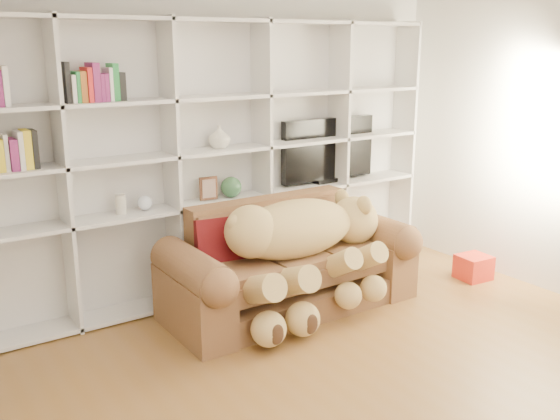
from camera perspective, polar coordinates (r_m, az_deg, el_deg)
floor at (r=4.10m, az=11.06°, el=-17.50°), size 5.00×5.00×0.00m
wall_back at (r=5.57m, az=-6.67°, el=6.25°), size 5.00×0.02×2.70m
bookshelf at (r=5.35m, az=-8.27°, el=5.35°), size 4.43×0.35×2.40m
sofa at (r=5.30m, az=0.76°, el=-5.41°), size 2.13×0.92×0.90m
teddy_bear at (r=5.08m, az=2.05°, el=-2.91°), size 1.62×0.88×0.94m
throw_pillow at (r=5.04m, az=-5.60°, el=-2.88°), size 0.41×0.27×0.40m
gift_box at (r=6.27m, az=17.27°, el=-5.01°), size 0.31×0.29×0.23m
tv at (r=6.14m, az=4.42°, el=5.45°), size 1.06×0.18×0.63m
picture_frame at (r=5.42m, az=-6.56°, el=1.98°), size 0.16×0.04×0.20m
green_vase at (r=5.53m, az=-4.49°, el=2.10°), size 0.19×0.19×0.19m
figurine_tall at (r=5.13m, az=-14.37°, el=0.51°), size 0.09×0.09×0.16m
figurine_short at (r=5.13m, az=-14.28°, el=0.34°), size 0.07×0.07×0.13m
snow_globe at (r=5.20m, az=-12.26°, el=0.66°), size 0.12×0.12×0.12m
shelf_vase at (r=5.40m, az=-5.57°, el=6.68°), size 0.20×0.20×0.20m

